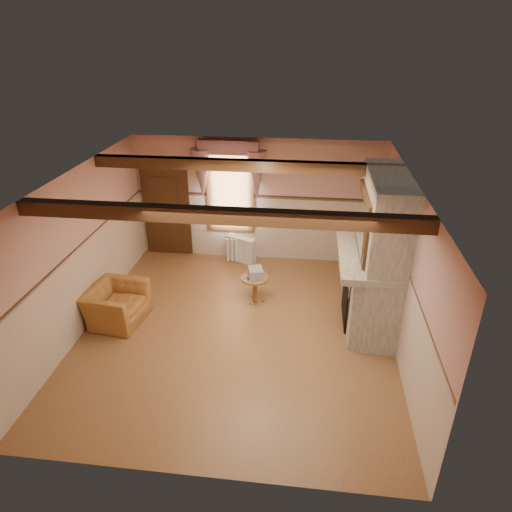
# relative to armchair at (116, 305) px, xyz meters

# --- Properties ---
(floor) EXTENTS (5.50, 6.00, 0.01)m
(floor) POSITION_rel_armchair_xyz_m (2.25, -0.06, -0.34)
(floor) COLOR brown
(floor) RESTS_ON ground
(ceiling) EXTENTS (5.50, 6.00, 0.01)m
(ceiling) POSITION_rel_armchair_xyz_m (2.25, -0.06, 2.46)
(ceiling) COLOR silver
(ceiling) RESTS_ON wall_back
(wall_back) EXTENTS (5.50, 0.02, 2.80)m
(wall_back) POSITION_rel_armchair_xyz_m (2.25, 2.94, 1.06)
(wall_back) COLOR tan
(wall_back) RESTS_ON floor
(wall_front) EXTENTS (5.50, 0.02, 2.80)m
(wall_front) POSITION_rel_armchair_xyz_m (2.25, -3.06, 1.06)
(wall_front) COLOR tan
(wall_front) RESTS_ON floor
(wall_left) EXTENTS (0.02, 6.00, 2.80)m
(wall_left) POSITION_rel_armchair_xyz_m (-0.50, -0.06, 1.06)
(wall_left) COLOR tan
(wall_left) RESTS_ON floor
(wall_right) EXTENTS (0.02, 6.00, 2.80)m
(wall_right) POSITION_rel_armchair_xyz_m (5.00, -0.06, 1.06)
(wall_right) COLOR tan
(wall_right) RESTS_ON floor
(wainscot) EXTENTS (5.50, 6.00, 1.50)m
(wainscot) POSITION_rel_armchair_xyz_m (2.25, -0.06, 0.41)
(wainscot) COLOR #BDAC98
(wainscot) RESTS_ON floor
(chair_rail) EXTENTS (5.50, 6.00, 0.08)m
(chair_rail) POSITION_rel_armchair_xyz_m (2.25, -0.06, 1.16)
(chair_rail) COLOR black
(chair_rail) RESTS_ON wainscot
(firebox) EXTENTS (0.20, 0.95, 0.90)m
(firebox) POSITION_rel_armchair_xyz_m (4.25, 0.54, 0.11)
(firebox) COLOR black
(firebox) RESTS_ON floor
(armchair) EXTENTS (1.05, 1.16, 0.69)m
(armchair) POSITION_rel_armchair_xyz_m (0.00, 0.00, 0.00)
(armchair) COLOR #9E662D
(armchair) RESTS_ON floor
(side_table) EXTENTS (0.66, 0.66, 0.55)m
(side_table) POSITION_rel_armchair_xyz_m (2.44, 0.95, -0.07)
(side_table) COLOR brown
(side_table) RESTS_ON floor
(book_stack) EXTENTS (0.33, 0.37, 0.20)m
(book_stack) POSITION_rel_armchair_xyz_m (2.46, 0.94, 0.31)
(book_stack) COLOR #B7AD8C
(book_stack) RESTS_ON side_table
(radiator) EXTENTS (0.71, 0.46, 0.60)m
(radiator) POSITION_rel_armchair_xyz_m (1.92, 2.64, -0.04)
(radiator) COLOR silver
(radiator) RESTS_ON floor
(bowl) EXTENTS (0.31, 0.31, 0.08)m
(bowl) POSITION_rel_armchair_xyz_m (4.49, 0.67, 1.11)
(bowl) COLOR brown
(bowl) RESTS_ON mantel
(mantel_clock) EXTENTS (0.14, 0.24, 0.20)m
(mantel_clock) POSITION_rel_armchair_xyz_m (4.49, 1.31, 1.18)
(mantel_clock) COLOR black
(mantel_clock) RESTS_ON mantel
(oil_lamp) EXTENTS (0.11, 0.11, 0.28)m
(oil_lamp) POSITION_rel_armchair_xyz_m (4.49, 0.80, 1.22)
(oil_lamp) COLOR gold
(oil_lamp) RESTS_ON mantel
(candle_red) EXTENTS (0.06, 0.06, 0.16)m
(candle_red) POSITION_rel_armchair_xyz_m (4.49, 0.02, 1.16)
(candle_red) COLOR #AD1520
(candle_red) RESTS_ON mantel
(jar_yellow) EXTENTS (0.06, 0.06, 0.12)m
(jar_yellow) POSITION_rel_armchair_xyz_m (4.49, 0.13, 1.14)
(jar_yellow) COLOR yellow
(jar_yellow) RESTS_ON mantel
(fireplace) EXTENTS (0.85, 2.00, 2.80)m
(fireplace) POSITION_rel_armchair_xyz_m (4.67, 0.54, 1.06)
(fireplace) COLOR gray
(fireplace) RESTS_ON floor
(mantel) EXTENTS (1.05, 2.05, 0.12)m
(mantel) POSITION_rel_armchair_xyz_m (4.49, 0.54, 1.02)
(mantel) COLOR gray
(mantel) RESTS_ON fireplace
(overmantel_mirror) EXTENTS (0.06, 1.44, 1.04)m
(overmantel_mirror) POSITION_rel_armchair_xyz_m (4.31, 0.54, 1.63)
(overmantel_mirror) COLOR silver
(overmantel_mirror) RESTS_ON fireplace
(door) EXTENTS (1.10, 0.10, 2.10)m
(door) POSITION_rel_armchair_xyz_m (0.15, 2.88, 0.71)
(door) COLOR black
(door) RESTS_ON floor
(window) EXTENTS (1.06, 0.08, 2.02)m
(window) POSITION_rel_armchair_xyz_m (1.65, 2.91, 1.31)
(window) COLOR white
(window) RESTS_ON wall_back
(window_drapes) EXTENTS (1.30, 0.14, 1.40)m
(window_drapes) POSITION_rel_armchair_xyz_m (1.65, 2.82, 1.91)
(window_drapes) COLOR gray
(window_drapes) RESTS_ON wall_back
(ceiling_beam_front) EXTENTS (5.50, 0.18, 0.20)m
(ceiling_beam_front) POSITION_rel_armchair_xyz_m (2.25, -1.26, 2.36)
(ceiling_beam_front) COLOR black
(ceiling_beam_front) RESTS_ON ceiling
(ceiling_beam_back) EXTENTS (5.50, 0.18, 0.20)m
(ceiling_beam_back) POSITION_rel_armchair_xyz_m (2.25, 1.14, 2.36)
(ceiling_beam_back) COLOR black
(ceiling_beam_back) RESTS_ON ceiling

